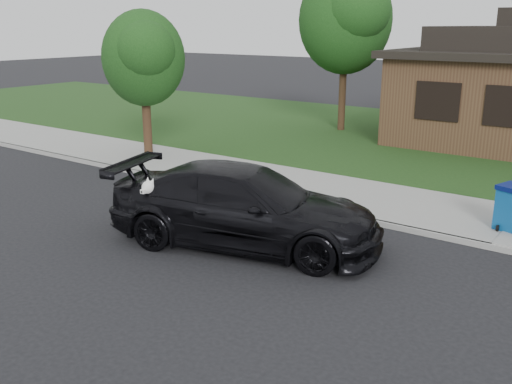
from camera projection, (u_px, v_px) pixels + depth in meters
The scene contains 7 objects.
ground at pixel (231, 263), 10.54m from camera, with size 120.00×120.00×0.00m, color black.
sidewalk at pixel (352, 196), 14.42m from camera, with size 60.00×3.00×0.12m, color gray.
curb at pixel (323, 212), 13.25m from camera, with size 60.00×0.12×0.12m, color gray.
lawn at pixel (452, 144), 20.66m from camera, with size 60.00×13.00×0.13m, color #193814.
sedan at pixel (245, 207), 11.24m from camera, with size 5.82×3.54×1.58m.
tree_0 at pixel (348, 18), 21.73m from camera, with size 3.78×3.60×6.34m.
tree_2 at pixel (144, 57), 17.73m from camera, with size 2.73×2.60×4.59m.
Camera 1 is at (6.06, -7.64, 4.25)m, focal length 40.00 mm.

